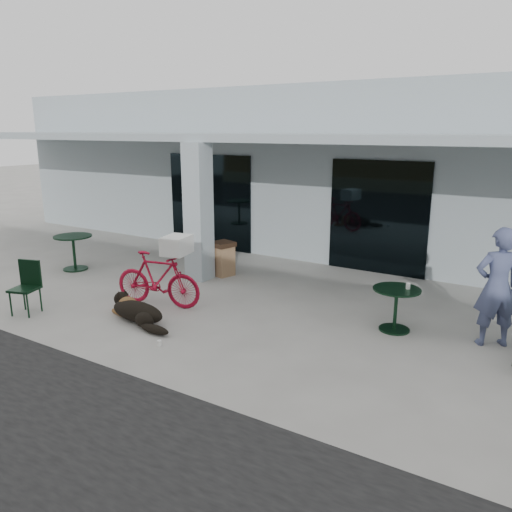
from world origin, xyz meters
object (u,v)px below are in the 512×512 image
Objects in this scene: dog at (137,311)px; cafe_table_near at (74,253)px; trash_receptacle at (223,259)px; cafe_chair_near at (24,288)px; person at (497,287)px; cafe_table_far at (396,309)px; bicycle at (158,279)px.

cafe_table_near is at bearing 170.02° from dog.
cafe_table_near is 1.13× the size of trash_receptacle.
cafe_chair_near is (-2.09, -0.80, 0.28)m from dog.
cafe_chair_near is 0.52× the size of person.
cafe_chair_near reaches higher than cafe_table_far.
trash_receptacle is (-0.15, 2.40, -0.14)m from bicycle.
cafe_table_far is (7.92, 0.35, -0.05)m from cafe_table_near.
cafe_table_far is (4.34, 1.22, -0.17)m from bicycle.
person reaches higher than cafe_chair_near.
bicycle reaches higher than dog.
cafe_table_far reaches higher than dog.
bicycle is 1.37× the size of dog.
dog is at bearing 3.24° from cafe_chair_near.
trash_receptacle is (-0.44, 3.26, 0.19)m from dog.
bicycle is at bearing -86.35° from trash_receptacle.
bicycle is 1.98× the size of cafe_table_near.
cafe_table_far is (6.15, 2.88, -0.12)m from cafe_chair_near.
cafe_table_near is 0.91× the size of cafe_chair_near.
dog is 2.26m from cafe_chair_near.
cafe_table_near is 3.75m from trash_receptacle.
cafe_table_far is at bearing 41.29° from dog.
cafe_table_far is (4.06, 2.08, 0.16)m from dog.
cafe_table_near is 1.13× the size of cafe_table_far.
cafe_chair_near is at bearing -8.74° from person.
bicycle reaches higher than cafe_table_near.
dog is at bearing -82.39° from trash_receptacle.
trash_receptacle is (1.66, 4.06, -0.10)m from cafe_chair_near.
cafe_chair_near is at bearing -144.85° from dog.
person is (5.84, 1.46, 0.43)m from bicycle.
cafe_table_near is at bearing 107.18° from cafe_chair_near.
person reaches higher than bicycle.
trash_receptacle reaches higher than cafe_table_far.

